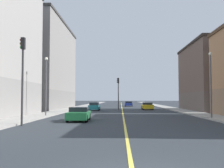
# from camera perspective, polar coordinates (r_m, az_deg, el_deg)

# --- Properties ---
(sidewalk_left) EXTENTS (2.88, 168.00, 0.15)m
(sidewalk_left) POSITION_cam_1_polar(r_m,az_deg,el_deg) (57.11, 11.84, -4.94)
(sidewalk_left) COLOR #9E9B93
(sidewalk_left) RESTS_ON ground
(sidewalk_right) EXTENTS (2.88, 168.00, 0.15)m
(sidewalk_right) POSITION_cam_1_polar(r_m,az_deg,el_deg) (57.00, -7.64, -4.98)
(sidewalk_right) COLOR #9E9B93
(sidewalk_right) RESTS_ON ground
(lane_center_stripe) EXTENTS (0.16, 154.00, 0.01)m
(lane_center_stripe) POSITION_cam_1_polar(r_m,az_deg,el_deg) (56.24, 2.11, -5.10)
(lane_center_stripe) COLOR #E5D14C
(lane_center_stripe) RESTS_ON ground
(building_left_mid) EXTENTS (9.20, 16.27, 11.06)m
(building_left_mid) POSITION_cam_1_polar(r_m,az_deg,el_deg) (48.10, 21.00, 1.33)
(building_left_mid) COLOR brown
(building_left_mid) RESTS_ON ground
(building_right_midblock) EXTENTS (9.20, 23.96, 16.68)m
(building_right_midblock) POSITION_cam_1_polar(r_m,az_deg,el_deg) (54.86, -14.34, 3.67)
(building_right_midblock) COLOR slate
(building_right_midblock) RESTS_ON ground
(traffic_light_right_near) EXTENTS (0.40, 0.32, 6.73)m
(traffic_light_right_near) POSITION_cam_1_polar(r_m,az_deg,el_deg) (21.77, -18.32, 2.99)
(traffic_light_right_near) COLOR #2D2D2D
(traffic_light_right_near) RESTS_ON ground
(traffic_light_median_far) EXTENTS (0.40, 0.32, 5.59)m
(traffic_light_median_far) POSITION_cam_1_polar(r_m,az_deg,el_deg) (46.88, 1.32, -1.08)
(traffic_light_median_far) COLOR #2D2D2D
(traffic_light_median_far) RESTS_ON ground
(street_lamp_left_near) EXTENTS (0.36, 0.36, 6.58)m
(street_lamp_left_near) POSITION_cam_1_polar(r_m,az_deg,el_deg) (29.02, 20.07, 1.33)
(street_lamp_left_near) COLOR #4C4C51
(street_lamp_left_near) RESTS_ON ground
(street_lamp_right_near) EXTENTS (0.36, 0.36, 6.61)m
(street_lamp_right_near) POSITION_cam_1_polar(r_m,az_deg,el_deg) (31.73, -13.68, 0.90)
(street_lamp_right_near) COLOR #4C4C51
(street_lamp_right_near) RESTS_ON ground
(car_teal) EXTENTS (1.80, 3.96, 1.38)m
(car_teal) POSITION_cam_1_polar(r_m,az_deg,el_deg) (45.88, -3.73, -4.75)
(car_teal) COLOR #196670
(car_teal) RESTS_ON ground
(car_blue) EXTENTS (2.10, 4.61, 1.26)m
(car_blue) POSITION_cam_1_polar(r_m,az_deg,el_deg) (69.48, 3.54, -4.18)
(car_blue) COLOR #23389E
(car_blue) RESTS_ON ground
(car_green) EXTENTS (1.97, 4.38, 1.28)m
(car_green) POSITION_cam_1_polar(r_m,az_deg,el_deg) (25.05, -6.98, -6.32)
(car_green) COLOR #1E6B38
(car_green) RESTS_ON ground
(car_yellow) EXTENTS (1.92, 4.28, 1.31)m
(car_yellow) POSITION_cam_1_polar(r_m,az_deg,el_deg) (49.44, 7.45, -4.62)
(car_yellow) COLOR gold
(car_yellow) RESTS_ON ground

